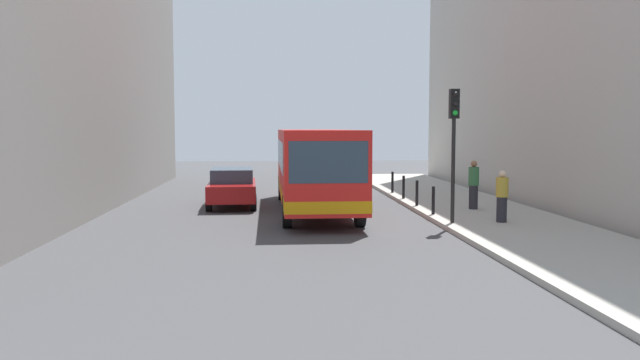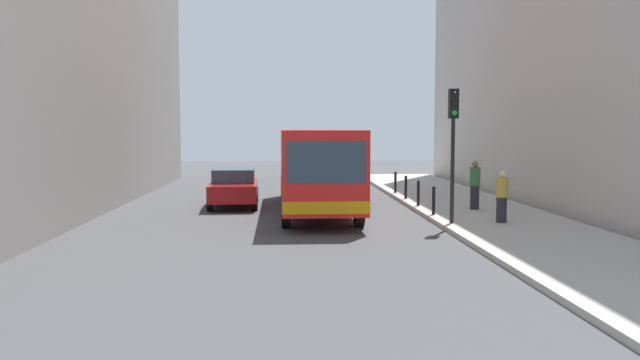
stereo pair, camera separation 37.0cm
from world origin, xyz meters
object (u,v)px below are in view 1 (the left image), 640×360
object	(u,v)px
bus	(314,164)
pedestrian_mid_sidewalk	(474,185)
bollard_far	(404,187)
bollard_near	(433,200)
bollard_farthest	(392,182)
car_beside_bus	(232,186)
traffic_light	(454,130)
pedestrian_near_signal	(502,196)
bollard_mid	(417,193)

from	to	relation	value
bus	pedestrian_mid_sidewalk	distance (m)	5.83
bollard_far	pedestrian_mid_sidewalk	xyz separation A→B (m)	(1.80, -3.62, 0.40)
bollard_near	pedestrian_mid_sidewalk	xyz separation A→B (m)	(1.80, 1.30, 0.40)
bollard_far	bollard_farthest	size ratio (longest dim) A/B	1.00
car_beside_bus	bollard_far	size ratio (longest dim) A/B	4.69
bollard_farthest	traffic_light	bearing A→B (deg)	-89.39
car_beside_bus	bollard_farthest	xyz separation A→B (m)	(7.00, 3.32, -0.16)
bus	bollard_far	distance (m)	4.75
bollard_farthest	pedestrian_near_signal	world-z (taller)	pedestrian_near_signal
bollard_far	bollard_near	bearing A→B (deg)	-90.00
bus	bollard_farthest	bearing A→B (deg)	-128.26
bollard_far	pedestrian_near_signal	size ratio (longest dim) A/B	0.59
bollard_near	bollard_farthest	xyz separation A→B (m)	(0.00, 7.39, 0.00)
traffic_light	bollard_near	bearing A→B (deg)	92.89
bus	bollard_near	world-z (taller)	bus
bollard_farthest	bollard_far	bearing A→B (deg)	-90.00
pedestrian_mid_sidewalk	bollard_far	bearing A→B (deg)	-57.60
bollard_near	pedestrian_mid_sidewalk	size ratio (longest dim) A/B	0.54
pedestrian_near_signal	pedestrian_mid_sidewalk	world-z (taller)	pedestrian_mid_sidewalk
pedestrian_mid_sidewalk	car_beside_bus	bearing A→B (deg)	-11.52
bus	bollard_farthest	size ratio (longest dim) A/B	11.62
traffic_light	pedestrian_mid_sidewalk	size ratio (longest dim) A/B	2.34
bollard_mid	pedestrian_near_signal	xyz separation A→B (m)	(1.66, -4.41, 0.33)
bollard_near	bollard_farthest	size ratio (longest dim) A/B	1.00
traffic_light	bollard_mid	distance (m)	5.04
car_beside_bus	bollard_farthest	world-z (taller)	car_beside_bus
bollard_near	pedestrian_mid_sidewalk	bearing A→B (deg)	35.83
traffic_light	pedestrian_mid_sidewalk	distance (m)	4.19
car_beside_bus	traffic_light	size ratio (longest dim) A/B	1.09
bollard_farthest	pedestrian_mid_sidewalk	world-z (taller)	pedestrian_mid_sidewalk
traffic_light	pedestrian_mid_sidewalk	xyz separation A→B (m)	(1.70, 3.28, -1.98)
car_beside_bus	bollard_farthest	distance (m)	7.75
bollard_near	bollard_mid	world-z (taller)	same
bollard_far	pedestrian_mid_sidewalk	bearing A→B (deg)	-63.54
bollard_far	traffic_light	bearing A→B (deg)	-89.17
bollard_near	bollard_far	size ratio (longest dim) A/B	1.00
bus	pedestrian_near_signal	size ratio (longest dim) A/B	6.84
bollard_mid	pedestrian_near_signal	world-z (taller)	pedestrian_near_signal
bollard_mid	pedestrian_near_signal	distance (m)	4.72
bollard_far	pedestrian_near_signal	xyz separation A→B (m)	(1.66, -6.87, 0.33)
pedestrian_near_signal	pedestrian_mid_sidewalk	size ratio (longest dim) A/B	0.92
bollard_near	bollard_farthest	distance (m)	7.39
bus	traffic_light	xyz separation A→B (m)	(3.98, -4.38, 1.28)
bollard_far	car_beside_bus	bearing A→B (deg)	-173.05
bollard_near	pedestrian_near_signal	bearing A→B (deg)	-49.44
bollard_far	pedestrian_near_signal	bearing A→B (deg)	-76.38
bus	bollard_far	xyz separation A→B (m)	(3.88, 2.52, -1.10)
car_beside_bus	bollard_mid	distance (m)	7.19
bollard_near	bus	bearing A→B (deg)	148.21
bollard_farthest	bollard_mid	bearing A→B (deg)	-90.00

